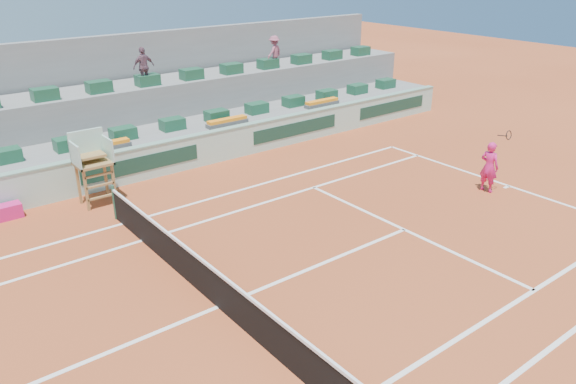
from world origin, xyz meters
The scene contains 15 objects.
ground centered at (0.00, 0.00, 0.00)m, with size 90.00×90.00×0.00m, color #9C3F1E.
seating_tier_lower centered at (0.00, 10.70, 0.60)m, with size 36.00×4.00×1.20m, color gray.
seating_tier_upper centered at (0.00, 12.30, 1.30)m, with size 36.00×2.40×2.60m, color gray.
stadium_back_wall centered at (0.00, 13.90, 2.20)m, with size 36.00×0.40×4.40m, color gray.
player_bag centered at (-2.70, 8.02, 0.23)m, with size 1.02×0.45×0.45m, color #DB1C74.
spectator_mid centered at (3.87, 11.63, 3.38)m, with size 0.91×0.38×1.55m, color #704A59.
spectator_right centered at (10.33, 11.64, 3.33)m, with size 0.94×0.54×1.46m, color #9A4D61.
court_lines centered at (0.00, 0.00, 0.01)m, with size 23.89×11.09×0.01m.
tennis_net centered at (0.00, 0.00, 0.53)m, with size 0.10×11.97×1.10m.
advertising_hoarding centered at (0.02, 8.50, 0.63)m, with size 36.00×0.34×1.26m.
umpire_chair centered at (0.00, 7.50, 1.54)m, with size 1.10×0.90×2.40m.
seat_row_lower centered at (0.00, 9.80, 1.42)m, with size 32.90×0.60×0.44m.
seat_row_upper centered at (0.00, 11.70, 2.82)m, with size 32.90×0.60×0.44m.
flower_planters centered at (-1.50, 9.00, 1.33)m, with size 26.80×0.36×0.28m.
tennis_player centered at (10.87, 0.26, 0.89)m, with size 0.48×0.90×2.28m.
Camera 1 is at (-5.40, -9.54, 7.49)m, focal length 35.00 mm.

